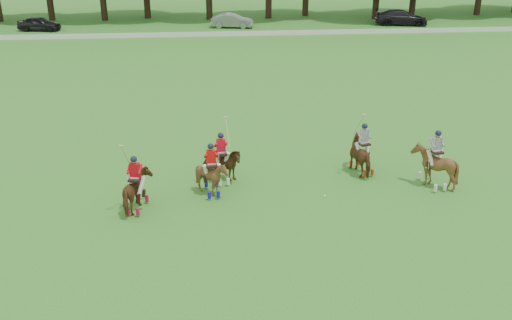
{
  "coord_description": "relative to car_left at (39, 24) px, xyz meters",
  "views": [
    {
      "loc": [
        -0.7,
        -17.07,
        10.5
      ],
      "look_at": [
        1.22,
        4.2,
        1.4
      ],
      "focal_mm": 40.0,
      "sensor_mm": 36.0,
      "label": 1
    }
  ],
  "objects": [
    {
      "name": "ground",
      "position": [
        17.14,
        -42.5,
        -0.71
      ],
      "size": [
        180.0,
        180.0,
        0.0
      ],
      "primitive_type": "plane",
      "color": "#297120",
      "rests_on": "ground"
    },
    {
      "name": "polo_stripe_a",
      "position": [
        23.22,
        -36.85,
        0.13
      ],
      "size": [
        1.36,
        2.06,
        2.85
      ],
      "color": "#492C13",
      "rests_on": "ground"
    },
    {
      "name": "car_left",
      "position": [
        0.0,
        0.0,
        0.0
      ],
      "size": [
        4.4,
        2.37,
        1.42
      ],
      "primitive_type": "imported",
      "rotation": [
        0.0,
        0.0,
        1.4
      ],
      "color": "black",
      "rests_on": "ground"
    },
    {
      "name": "car_right",
      "position": [
        37.23,
        0.0,
        0.08
      ],
      "size": [
        5.75,
        3.16,
        1.58
      ],
      "primitive_type": "imported",
      "rotation": [
        0.0,
        0.0,
        1.39
      ],
      "color": "black",
      "rests_on": "ground"
    },
    {
      "name": "polo_ball",
      "position": [
        21.1,
        -39.13,
        -0.67
      ],
      "size": [
        0.09,
        0.09,
        0.09
      ],
      "primitive_type": "sphere",
      "color": "white",
      "rests_on": "ground"
    },
    {
      "name": "polo_stripe_b",
      "position": [
        25.85,
        -38.46,
        0.21
      ],
      "size": [
        1.69,
        1.84,
        2.49
      ],
      "color": "#492C13",
      "rests_on": "ground"
    },
    {
      "name": "polo_red_b",
      "position": [
        16.98,
        -37.22,
        0.08
      ],
      "size": [
        1.65,
        1.47,
        2.77
      ],
      "color": "#492C13",
      "rests_on": "ground"
    },
    {
      "name": "boundary_rail",
      "position": [
        17.14,
        -4.5,
        -0.49
      ],
      "size": [
        120.0,
        0.1,
        0.44
      ],
      "primitive_type": "cube",
      "color": "white",
      "rests_on": "ground"
    },
    {
      "name": "polo_red_c",
      "position": [
        16.54,
        -38.41,
        0.08
      ],
      "size": [
        1.35,
        1.49,
        2.23
      ],
      "color": "#492C13",
      "rests_on": "ground"
    },
    {
      "name": "polo_red_a",
      "position": [
        13.63,
        -39.54,
        0.1
      ],
      "size": [
        1.21,
        1.96,
        2.8
      ],
      "color": "#492C13",
      "rests_on": "ground"
    },
    {
      "name": "car_mid",
      "position": [
        19.36,
        0.0,
        -0.01
      ],
      "size": [
        4.47,
        2.21,
        1.41
      ],
      "primitive_type": "imported",
      "rotation": [
        0.0,
        0.0,
        1.4
      ],
      "color": "gray",
      "rests_on": "ground"
    }
  ]
}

